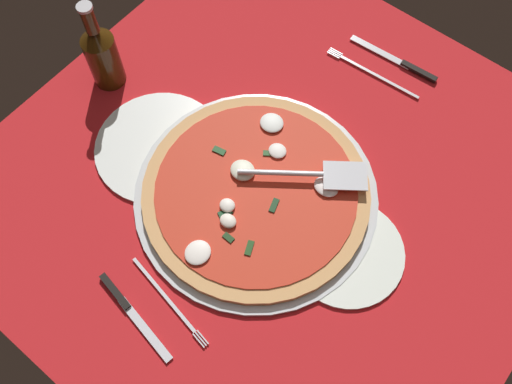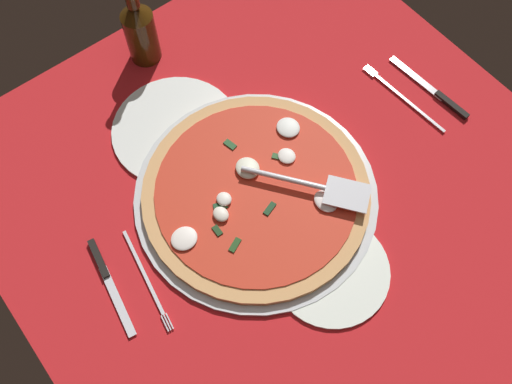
{
  "view_description": "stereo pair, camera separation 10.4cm",
  "coord_description": "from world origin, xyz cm",
  "px_view_note": "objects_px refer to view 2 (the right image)",
  "views": [
    {
      "loc": [
        -27.52,
        40.43,
        95.59
      ],
      "look_at": [
        1.02,
        4.79,
        2.25
      ],
      "focal_mm": 39.96,
      "sensor_mm": 36.0,
      "label": 1
    },
    {
      "loc": [
        -34.83,
        33.06,
        95.59
      ],
      "look_at": [
        1.02,
        4.79,
        2.25
      ],
      "focal_mm": 39.96,
      "sensor_mm": 36.0,
      "label": 2
    }
  ],
  "objects_px": {
    "place_setting_far": "(127,280)",
    "beer_bottle": "(140,30)",
    "dinner_plate_right": "(176,130)",
    "pizza": "(256,192)",
    "dinner_plate_left": "(331,271)",
    "pizza_server": "(313,186)",
    "place_setting_near": "(420,96)"
  },
  "relations": [
    {
      "from": "pizza",
      "to": "beer_bottle",
      "type": "distance_m",
      "value": 0.41
    },
    {
      "from": "beer_bottle",
      "to": "place_setting_near",
      "type": "bearing_deg",
      "value": -138.79
    },
    {
      "from": "dinner_plate_left",
      "to": "place_setting_far",
      "type": "distance_m",
      "value": 0.35
    },
    {
      "from": "place_setting_near",
      "to": "place_setting_far",
      "type": "distance_m",
      "value": 0.68
    },
    {
      "from": "place_setting_far",
      "to": "dinner_plate_right",
      "type": "bearing_deg",
      "value": 139.34
    },
    {
      "from": "place_setting_near",
      "to": "beer_bottle",
      "type": "distance_m",
      "value": 0.58
    },
    {
      "from": "dinner_plate_right",
      "to": "place_setting_far",
      "type": "bearing_deg",
      "value": 129.55
    },
    {
      "from": "place_setting_far",
      "to": "beer_bottle",
      "type": "xyz_separation_m",
      "value": [
        0.39,
        -0.3,
        0.08
      ]
    },
    {
      "from": "pizza_server",
      "to": "place_setting_far",
      "type": "height_order",
      "value": "pizza_server"
    },
    {
      "from": "pizza",
      "to": "place_setting_far",
      "type": "height_order",
      "value": "pizza"
    },
    {
      "from": "dinner_plate_left",
      "to": "beer_bottle",
      "type": "distance_m",
      "value": 0.6
    },
    {
      "from": "dinner_plate_left",
      "to": "pizza_server",
      "type": "height_order",
      "value": "pizza_server"
    },
    {
      "from": "pizza",
      "to": "pizza_server",
      "type": "xyz_separation_m",
      "value": [
        -0.06,
        -0.08,
        0.02
      ]
    },
    {
      "from": "pizza",
      "to": "pizza_server",
      "type": "distance_m",
      "value": 0.11
    },
    {
      "from": "dinner_plate_left",
      "to": "dinner_plate_right",
      "type": "relative_size",
      "value": 0.82
    },
    {
      "from": "pizza_server",
      "to": "place_setting_far",
      "type": "xyz_separation_m",
      "value": [
        0.08,
        0.36,
        -0.04
      ]
    },
    {
      "from": "pizza",
      "to": "place_setting_near",
      "type": "relative_size",
      "value": 1.91
    },
    {
      "from": "dinner_plate_left",
      "to": "pizza",
      "type": "bearing_deg",
      "value": 3.76
    },
    {
      "from": "dinner_plate_left",
      "to": "place_setting_far",
      "type": "height_order",
      "value": "place_setting_far"
    },
    {
      "from": "dinner_plate_left",
      "to": "dinner_plate_right",
      "type": "distance_m",
      "value": 0.41
    },
    {
      "from": "dinner_plate_left",
      "to": "place_setting_far",
      "type": "bearing_deg",
      "value": 54.3
    },
    {
      "from": "dinner_plate_right",
      "to": "beer_bottle",
      "type": "distance_m",
      "value": 0.21
    },
    {
      "from": "pizza",
      "to": "place_setting_far",
      "type": "relative_size",
      "value": 1.89
    },
    {
      "from": "dinner_plate_left",
      "to": "place_setting_near",
      "type": "bearing_deg",
      "value": -66.86
    },
    {
      "from": "dinner_plate_right",
      "to": "beer_bottle",
      "type": "relative_size",
      "value": 1.2
    },
    {
      "from": "pizza",
      "to": "beer_bottle",
      "type": "xyz_separation_m",
      "value": [
        0.4,
        -0.02,
        0.06
      ]
    },
    {
      "from": "pizza",
      "to": "place_setting_near",
      "type": "height_order",
      "value": "pizza"
    },
    {
      "from": "pizza",
      "to": "place_setting_far",
      "type": "distance_m",
      "value": 0.28
    },
    {
      "from": "pizza",
      "to": "beer_bottle",
      "type": "height_order",
      "value": "beer_bottle"
    },
    {
      "from": "beer_bottle",
      "to": "place_setting_far",
      "type": "bearing_deg",
      "value": 142.58
    },
    {
      "from": "dinner_plate_left",
      "to": "dinner_plate_right",
      "type": "xyz_separation_m",
      "value": [
        0.41,
        0.05,
        0.0
      ]
    },
    {
      "from": "pizza",
      "to": "beer_bottle",
      "type": "bearing_deg",
      "value": -3.27
    }
  ]
}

